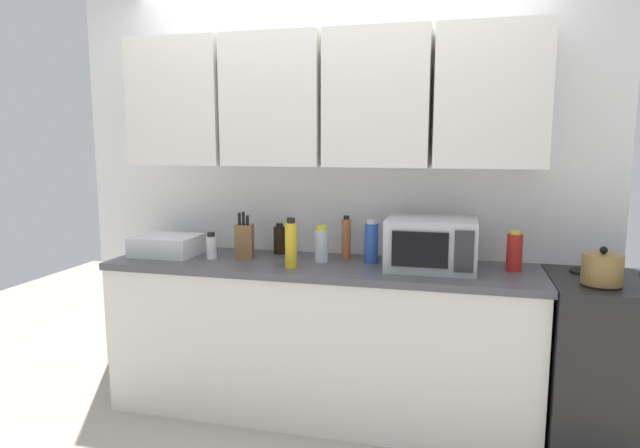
{
  "coord_description": "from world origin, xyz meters",
  "views": [
    {
      "loc": [
        0.76,
        -3.28,
        1.58
      ],
      "look_at": [
        -0.01,
        -0.25,
        1.12
      ],
      "focal_mm": 30.75,
      "sensor_mm": 36.0,
      "label": 1
    }
  ],
  "objects_px": {
    "kettle": "(602,269)",
    "bottle_clear_tall": "(322,245)",
    "bottle_yellow_mustard": "(291,244)",
    "bottle_red_sauce": "(514,252)",
    "knife_block": "(244,241)",
    "stove_range": "(624,367)",
    "bottle_blue_cleaner": "(371,242)",
    "bottle_spice_jar": "(346,238)",
    "bottle_white_jar": "(211,246)",
    "dish_rack": "(167,245)",
    "bottle_soy_dark": "(280,239)",
    "microwave": "(431,244)"
  },
  "relations": [
    {
      "from": "microwave",
      "to": "bottle_soy_dark",
      "type": "xyz_separation_m",
      "value": [
        -0.93,
        0.2,
        -0.05
      ]
    },
    {
      "from": "kettle",
      "to": "knife_block",
      "type": "bearing_deg",
      "value": 174.18
    },
    {
      "from": "kettle",
      "to": "bottle_red_sauce",
      "type": "bearing_deg",
      "value": 147.6
    },
    {
      "from": "bottle_white_jar",
      "to": "bottle_red_sauce",
      "type": "relative_size",
      "value": 0.73
    },
    {
      "from": "microwave",
      "to": "bottle_soy_dark",
      "type": "height_order",
      "value": "microwave"
    },
    {
      "from": "stove_range",
      "to": "bottle_spice_jar",
      "type": "bearing_deg",
      "value": 172.69
    },
    {
      "from": "microwave",
      "to": "bottle_red_sauce",
      "type": "relative_size",
      "value": 2.21
    },
    {
      "from": "stove_range",
      "to": "bottle_blue_cleaner",
      "type": "xyz_separation_m",
      "value": [
        -1.33,
        0.1,
        0.57
      ]
    },
    {
      "from": "bottle_yellow_mustard",
      "to": "bottle_white_jar",
      "type": "distance_m",
      "value": 0.55
    },
    {
      "from": "knife_block",
      "to": "bottle_yellow_mustard",
      "type": "distance_m",
      "value": 0.4
    },
    {
      "from": "stove_range",
      "to": "bottle_spice_jar",
      "type": "relative_size",
      "value": 3.54
    },
    {
      "from": "bottle_red_sauce",
      "to": "bottle_clear_tall",
      "type": "bearing_deg",
      "value": -178.14
    },
    {
      "from": "bottle_yellow_mustard",
      "to": "bottle_spice_jar",
      "type": "height_order",
      "value": "bottle_yellow_mustard"
    },
    {
      "from": "bottle_yellow_mustard",
      "to": "knife_block",
      "type": "bearing_deg",
      "value": 151.99
    },
    {
      "from": "dish_rack",
      "to": "bottle_white_jar",
      "type": "xyz_separation_m",
      "value": [
        0.32,
        -0.04,
        0.01
      ]
    },
    {
      "from": "kettle",
      "to": "microwave",
      "type": "xyz_separation_m",
      "value": [
        -0.82,
        0.17,
        0.05
      ]
    },
    {
      "from": "dish_rack",
      "to": "bottle_soy_dark",
      "type": "xyz_separation_m",
      "value": [
        0.66,
        0.21,
        0.03
      ]
    },
    {
      "from": "stove_range",
      "to": "knife_block",
      "type": "bearing_deg",
      "value": 178.49
    },
    {
      "from": "kettle",
      "to": "bottle_spice_jar",
      "type": "height_order",
      "value": "bottle_spice_jar"
    },
    {
      "from": "bottle_clear_tall",
      "to": "bottle_red_sauce",
      "type": "bearing_deg",
      "value": 1.86
    },
    {
      "from": "microwave",
      "to": "kettle",
      "type": "bearing_deg",
      "value": -11.86
    },
    {
      "from": "microwave",
      "to": "bottle_white_jar",
      "type": "height_order",
      "value": "microwave"
    },
    {
      "from": "bottle_white_jar",
      "to": "bottle_spice_jar",
      "type": "xyz_separation_m",
      "value": [
        0.78,
        0.21,
        0.05
      ]
    },
    {
      "from": "kettle",
      "to": "bottle_clear_tall",
      "type": "xyz_separation_m",
      "value": [
        -1.44,
        0.21,
        0.01
      ]
    },
    {
      "from": "microwave",
      "to": "bottle_soy_dark",
      "type": "relative_size",
      "value": 2.54
    },
    {
      "from": "microwave",
      "to": "bottle_yellow_mustard",
      "type": "height_order",
      "value": "same"
    },
    {
      "from": "bottle_spice_jar",
      "to": "bottle_blue_cleaner",
      "type": "xyz_separation_m",
      "value": [
        0.16,
        -0.09,
        -0.0
      ]
    },
    {
      "from": "microwave",
      "to": "stove_range",
      "type": "bearing_deg",
      "value": -1.82
    },
    {
      "from": "microwave",
      "to": "bottle_blue_cleaner",
      "type": "distance_m",
      "value": 0.35
    },
    {
      "from": "bottle_clear_tall",
      "to": "bottle_soy_dark",
      "type": "bearing_deg",
      "value": 152.34
    },
    {
      "from": "bottle_blue_cleaner",
      "to": "bottle_spice_jar",
      "type": "bearing_deg",
      "value": 152.14
    },
    {
      "from": "bottle_spice_jar",
      "to": "bottle_white_jar",
      "type": "bearing_deg",
      "value": -165.07
    },
    {
      "from": "bottle_blue_cleaner",
      "to": "bottle_soy_dark",
      "type": "distance_m",
      "value": 0.61
    },
    {
      "from": "kettle",
      "to": "knife_block",
      "type": "xyz_separation_m",
      "value": [
        -1.91,
        0.19,
        0.02
      ]
    },
    {
      "from": "bottle_yellow_mustard",
      "to": "bottle_white_jar",
      "type": "relative_size",
      "value": 1.77
    },
    {
      "from": "bottle_white_jar",
      "to": "bottle_red_sauce",
      "type": "distance_m",
      "value": 1.72
    },
    {
      "from": "kettle",
      "to": "bottle_red_sauce",
      "type": "xyz_separation_m",
      "value": [
        -0.38,
        0.24,
        0.02
      ]
    },
    {
      "from": "stove_range",
      "to": "microwave",
      "type": "bearing_deg",
      "value": 178.18
    },
    {
      "from": "kettle",
      "to": "bottle_spice_jar",
      "type": "bearing_deg",
      "value": 165.91
    },
    {
      "from": "bottle_white_jar",
      "to": "bottle_blue_cleaner",
      "type": "relative_size",
      "value": 0.63
    },
    {
      "from": "bottle_yellow_mustard",
      "to": "bottle_blue_cleaner",
      "type": "bearing_deg",
      "value": 29.94
    },
    {
      "from": "bottle_clear_tall",
      "to": "bottle_yellow_mustard",
      "type": "height_order",
      "value": "bottle_yellow_mustard"
    },
    {
      "from": "microwave",
      "to": "bottle_blue_cleaner",
      "type": "relative_size",
      "value": 1.92
    },
    {
      "from": "dish_rack",
      "to": "bottle_yellow_mustard",
      "type": "height_order",
      "value": "bottle_yellow_mustard"
    },
    {
      "from": "dish_rack",
      "to": "bottle_clear_tall",
      "type": "xyz_separation_m",
      "value": [
        0.97,
        0.05,
        0.04
      ]
    },
    {
      "from": "microwave",
      "to": "bottle_yellow_mustard",
      "type": "xyz_separation_m",
      "value": [
        -0.75,
        -0.16,
        -0.01
      ]
    },
    {
      "from": "bottle_yellow_mustard",
      "to": "bottle_red_sauce",
      "type": "height_order",
      "value": "bottle_yellow_mustard"
    },
    {
      "from": "stove_range",
      "to": "bottle_blue_cleaner",
      "type": "height_order",
      "value": "bottle_blue_cleaner"
    },
    {
      "from": "stove_range",
      "to": "dish_rack",
      "type": "relative_size",
      "value": 2.4
    },
    {
      "from": "bottle_spice_jar",
      "to": "bottle_blue_cleaner",
      "type": "distance_m",
      "value": 0.19
    }
  ]
}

